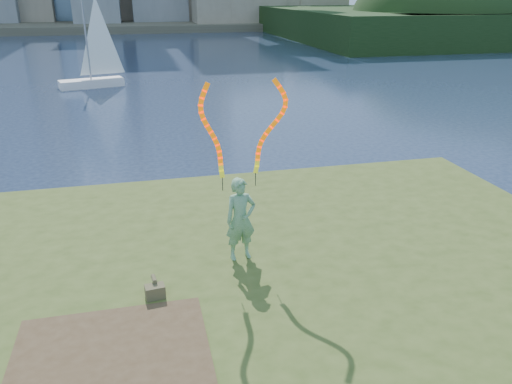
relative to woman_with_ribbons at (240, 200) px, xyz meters
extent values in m
plane|color=#192640|center=(-0.54, 0.28, -2.19)|extent=(320.00, 320.00, 0.00)
cube|color=#3C4D1B|center=(-0.54, -2.22, -2.04)|extent=(20.00, 18.00, 0.30)
cube|color=#3C4D1B|center=(-0.54, -1.92, -1.79)|extent=(17.00, 15.00, 0.30)
cube|color=#3C4D1B|center=(-0.54, -1.72, -1.54)|extent=(14.00, 12.00, 0.30)
cube|color=#47331E|center=(-2.74, -2.92, -1.38)|extent=(3.20, 3.00, 0.02)
cube|color=#504A3A|center=(-0.54, 95.28, -1.59)|extent=(320.00, 40.00, 1.20)
cube|color=black|center=(54.46, 60.28, -0.19)|extent=(70.00, 42.00, 4.00)
imported|color=#20702D|center=(0.00, -0.03, -0.45)|extent=(0.74, 0.55, 1.88)
cylinder|color=black|center=(-0.37, 0.04, 0.38)|extent=(0.02, 0.02, 0.30)
cylinder|color=black|center=(0.38, 0.16, 0.38)|extent=(0.02, 0.02, 0.30)
cube|color=#4D462B|center=(-1.95, -1.20, -1.26)|extent=(0.40, 0.29, 0.27)
cylinder|color=#4D462B|center=(-1.95, -1.02, -1.08)|extent=(0.12, 0.26, 0.09)
cube|color=white|center=(-5.06, 27.73, -1.93)|extent=(4.56, 2.46, 0.61)
cylinder|color=gray|center=(-5.06, 27.73, 1.46)|extent=(0.12, 0.12, 6.61)
camera|label=1|loc=(-1.95, -9.68, 4.16)|focal=35.00mm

